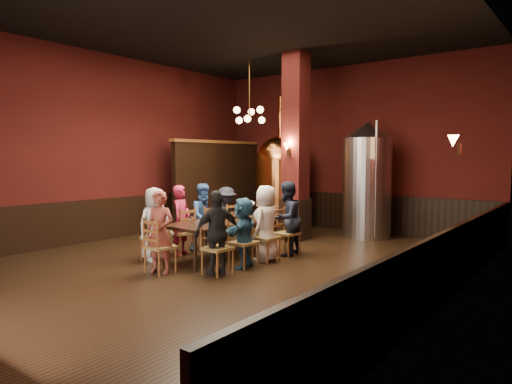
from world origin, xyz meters
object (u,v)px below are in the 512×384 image
Objects in this scene: person_0 at (155,224)px; rose_vase at (250,205)px; person_1 at (181,220)px; person_2 at (205,217)px; copper_kettle at (281,181)px; steel_vessel at (367,180)px; dining_table at (222,224)px.

person_0 reaches higher than rose_vase.
person_1 is 0.66m from person_2.
person_2 reaches higher than rose_vase.
person_2 reaches higher than person_1.
person_2 is 0.39× the size of copper_kettle.
steel_vessel is (2.13, 3.59, 0.72)m from person_2.
person_0 is at bearing -163.90° from person_2.
copper_kettle is at bearing 13.52° from person_0.
person_1 is 0.39× the size of copper_kettle.
steel_vessel is (2.16, 4.25, 0.72)m from person_1.
person_1 is at bearing -85.05° from copper_kettle.
copper_kettle is 2.52m from steel_vessel.
dining_table is 1.70× the size of person_2.
steel_vessel is (2.52, 0.14, 0.10)m from copper_kettle.
copper_kettle reaches higher than person_1.
person_0 is 0.67m from person_1.
person_1 is at bearing -163.90° from person_2.
dining_table is at bearing -90.39° from person_1.
dining_table is at bearing -108.12° from steel_vessel.
steel_vessel reaches higher than dining_table.
dining_table is 7.66× the size of rose_vase.
person_1 is at bearing 7.20° from person_0.
dining_table is at bearing -84.88° from rose_vase.
person_0 is at bearing 158.39° from person_1.
steel_vessel reaches higher than person_2.
person_2 is 4.24m from steel_vessel.
dining_table is at bearing -95.11° from person_2.
person_0 is 0.50× the size of steel_vessel.
copper_kettle reaches higher than steel_vessel.
dining_table is 0.66× the size of copper_kettle.
steel_vessel is at bearing -46.12° from person_1.
person_2 is at bearing -21.61° from person_1.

